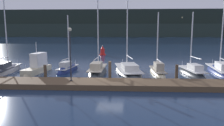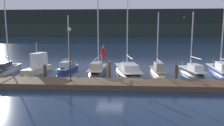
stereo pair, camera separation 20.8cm
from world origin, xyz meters
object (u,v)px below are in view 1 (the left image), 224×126
Objects in this scene: dock_lamppost at (70,46)px; sailboat_berth_1 at (6,71)px; channel_buoy at (103,51)px; sailboat_berth_7 at (192,74)px; sailboat_berth_8 at (221,72)px; sailboat_berth_5 at (128,72)px; motorboat_berth_2 at (37,69)px; sailboat_berth_4 at (98,72)px; sailboat_berth_6 at (157,73)px; sailboat_berth_3 at (68,70)px.

sailboat_berth_1 is at bearing 147.07° from dock_lamppost.
sailboat_berth_1 is 2.38× the size of dock_lamppost.
sailboat_berth_7 is at bearing -58.32° from channel_buoy.
dock_lamppost is (8.91, -5.77, 3.33)m from sailboat_berth_1.
sailboat_berth_8 is (3.65, 1.41, -0.00)m from sailboat_berth_7.
dock_lamppost is at bearing -129.09° from sailboat_berth_5.
sailboat_berth_4 reaches higher than motorboat_berth_2.
sailboat_berth_6 is (13.45, -0.04, -0.25)m from motorboat_berth_2.
sailboat_berth_7 is 3.91m from sailboat_berth_8.
sailboat_berth_4 is 0.97× the size of sailboat_berth_8.
motorboat_berth_2 is at bearing 177.59° from sailboat_berth_7.
sailboat_berth_7 is at bearing 22.79° from dock_lamppost.
motorboat_berth_2 is 8.27m from dock_lamppost.
sailboat_berth_8 is 16.97m from dock_lamppost.
sailboat_berth_1 is 13.92m from sailboat_berth_5.
motorboat_berth_2 is 10.24m from sailboat_berth_5.
channel_buoy is (-1.15, 17.78, 0.54)m from sailboat_berth_4.
sailboat_berth_6 is at bearing -0.56° from sailboat_berth_1.
sailboat_berth_6 reaches higher than channel_buoy.
sailboat_berth_1 is at bearing 177.70° from sailboat_berth_4.
sailboat_berth_6 is at bearing 169.08° from sailboat_berth_7.
sailboat_berth_8 is (10.38, 0.18, -0.01)m from sailboat_berth_5.
sailboat_berth_4 reaches higher than sailboat_berth_7.
channel_buoy is at bearing 104.86° from sailboat_berth_5.
sailboat_berth_5 reaches higher than sailboat_berth_3.
sailboat_berth_3 reaches higher than channel_buoy.
sailboat_berth_7 is 1.62× the size of dock_lamppost.
sailboat_berth_8 is (13.73, 0.99, -0.02)m from sailboat_berth_4.
sailboat_berth_6 is at bearing -66.20° from channel_buoy.
sailboat_berth_5 reaches higher than sailboat_berth_4.
sailboat_berth_8 is 2.37× the size of dock_lamppost.
dock_lamppost is at bearing -157.60° from sailboat_berth_8.
motorboat_berth_2 is 1.10× the size of dock_lamppost.
sailboat_berth_5 reaches higher than sailboat_berth_8.
dock_lamppost is at bearing -73.16° from sailboat_berth_3.
motorboat_berth_2 is at bearing 177.54° from sailboat_berth_4.
sailboat_berth_1 reaches higher than motorboat_berth_2.
sailboat_berth_4 is at bearing -177.76° from sailboat_berth_6.
sailboat_berth_8 reaches higher than channel_buoy.
motorboat_berth_2 is at bearing 132.78° from dock_lamppost.
sailboat_berth_6 is 0.68× the size of sailboat_berth_8.
motorboat_berth_2 is at bearing -108.11° from channel_buoy.
sailboat_berth_3 reaches higher than motorboat_berth_2.
sailboat_berth_6 is at bearing -0.17° from motorboat_berth_2.
sailboat_berth_8 is 22.44m from channel_buoy.
sailboat_berth_5 is (10.22, 0.51, -0.28)m from motorboat_berth_2.
sailboat_berth_5 is at bearing 13.57° from sailboat_berth_4.
sailboat_berth_1 is 1.04× the size of sailboat_berth_4.
sailboat_berth_3 is 16.58m from channel_buoy.
sailboat_berth_7 is (10.08, -0.42, -0.02)m from sailboat_berth_4.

